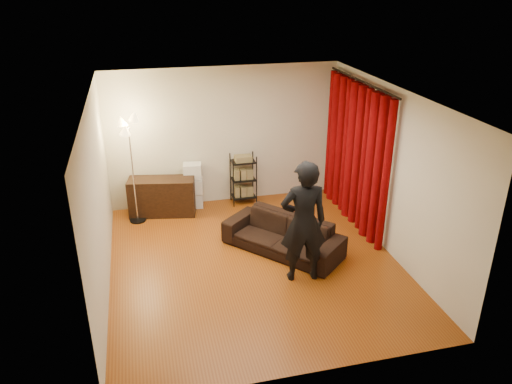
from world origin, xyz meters
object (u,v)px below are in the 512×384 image
object	(u,v)px
person	(303,222)
floor_lamp	(133,171)
sofa	(283,235)
storage_boxes	(193,186)
wire_shelf	(243,179)
media_cabinet	(162,197)

from	to	relation	value
person	floor_lamp	xyz separation A→B (m)	(-2.38, 2.52, 0.06)
sofa	person	size ratio (longest dim) A/B	1.05
person	storage_boxes	world-z (taller)	person
sofa	storage_boxes	size ratio (longest dim) A/B	2.20
wire_shelf	floor_lamp	size ratio (longest dim) A/B	0.51
sofa	media_cabinet	size ratio (longest dim) A/B	1.61
sofa	media_cabinet	distance (m)	2.63
storage_boxes	person	bearing A→B (deg)	-66.20
floor_lamp	storage_boxes	bearing A→B (deg)	18.36
storage_boxes	wire_shelf	distance (m)	1.00
storage_boxes	wire_shelf	size ratio (longest dim) A/B	0.89
sofa	wire_shelf	distance (m)	2.04
person	wire_shelf	xyz separation A→B (m)	(-0.28, 2.85, -0.44)
sofa	person	distance (m)	1.06
sofa	floor_lamp	bearing A→B (deg)	-167.35
floor_lamp	sofa	bearing A→B (deg)	-35.92
sofa	storage_boxes	world-z (taller)	storage_boxes
sofa	floor_lamp	distance (m)	2.96
wire_shelf	floor_lamp	bearing A→B (deg)	-149.59
wire_shelf	floor_lamp	xyz separation A→B (m)	(-2.10, -0.33, 0.50)
wire_shelf	floor_lamp	world-z (taller)	floor_lamp
person	media_cabinet	distance (m)	3.36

